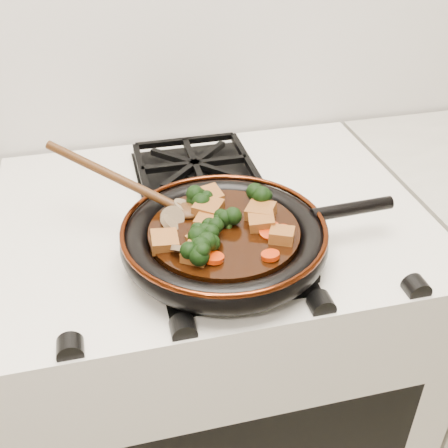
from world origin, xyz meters
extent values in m
cube|color=silver|center=(0.00, 1.69, 0.45)|extent=(0.76, 0.60, 0.90)
cylinder|color=black|center=(-0.01, 1.55, 0.93)|extent=(0.29, 0.29, 0.01)
torus|color=black|center=(-0.01, 1.55, 0.94)|extent=(0.32, 0.32, 0.04)
torus|color=#4B1C0A|center=(-0.01, 1.55, 0.96)|extent=(0.32, 0.32, 0.01)
cylinder|color=black|center=(0.21, 1.56, 0.96)|extent=(0.14, 0.03, 0.02)
cylinder|color=black|center=(-0.01, 1.55, 0.95)|extent=(0.23, 0.23, 0.02)
cube|color=brown|center=(0.07, 1.50, 0.97)|extent=(0.05, 0.05, 0.02)
cube|color=brown|center=(-0.06, 1.49, 0.97)|extent=(0.05, 0.05, 0.02)
cube|color=brown|center=(-0.05, 1.52, 0.97)|extent=(0.05, 0.04, 0.02)
cube|color=brown|center=(-0.01, 1.63, 0.97)|extent=(0.05, 0.05, 0.03)
cube|color=brown|center=(-0.03, 1.56, 0.97)|extent=(0.05, 0.05, 0.03)
cube|color=brown|center=(0.05, 1.54, 0.97)|extent=(0.05, 0.05, 0.03)
cube|color=brown|center=(-0.02, 1.60, 0.97)|extent=(0.06, 0.06, 0.03)
cube|color=brown|center=(-0.10, 1.53, 0.97)|extent=(0.04, 0.04, 0.03)
cube|color=brown|center=(0.06, 1.57, 0.97)|extent=(0.06, 0.06, 0.03)
cylinder|color=#BB2905|center=(0.04, 1.47, 0.96)|extent=(0.03, 0.03, 0.01)
cylinder|color=#BB2905|center=(-0.04, 1.48, 0.96)|extent=(0.03, 0.03, 0.01)
cylinder|color=#BB2905|center=(-0.04, 1.54, 0.96)|extent=(0.03, 0.03, 0.01)
cylinder|color=#BB2905|center=(0.05, 1.52, 0.96)|extent=(0.03, 0.03, 0.02)
cylinder|color=#BB2905|center=(0.06, 1.54, 0.96)|extent=(0.03, 0.03, 0.02)
cylinder|color=#BB2905|center=(0.08, 1.52, 0.96)|extent=(0.03, 0.03, 0.01)
cylinder|color=brown|center=(-0.08, 1.51, 0.97)|extent=(0.05, 0.05, 0.03)
cylinder|color=brown|center=(-0.06, 1.62, 0.97)|extent=(0.04, 0.04, 0.02)
cylinder|color=brown|center=(-0.09, 1.58, 0.97)|extent=(0.03, 0.03, 0.03)
cylinder|color=brown|center=(-0.08, 1.59, 0.97)|extent=(0.04, 0.03, 0.04)
ellipsoid|color=#41230D|center=(-0.06, 1.61, 0.96)|extent=(0.07, 0.06, 0.02)
cylinder|color=#41230D|center=(-0.16, 1.68, 1.00)|extent=(0.02, 0.02, 0.25)
camera|label=1|loc=(-0.17, 0.87, 1.46)|focal=45.00mm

